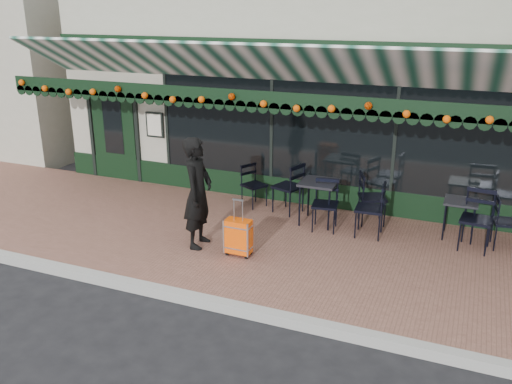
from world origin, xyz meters
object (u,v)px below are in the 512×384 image
at_px(cafe_table_a, 461,204).
at_px(chair_a_left, 370,209).
at_px(woman, 198,193).
at_px(chair_b_left, 288,187).
at_px(suitcase, 239,237).
at_px(chair_a_front, 476,220).
at_px(chair_b_right, 372,198).
at_px(chair_b_front, 325,205).
at_px(chair_solo, 254,186).
at_px(cafe_table_b, 319,186).
at_px(chair_a_right, 507,223).

distance_m(cafe_table_a, chair_a_left, 1.53).
height_order(woman, chair_b_left, woman).
relative_size(suitcase, chair_a_left, 0.97).
bearing_deg(chair_a_left, chair_a_front, 90.00).
bearing_deg(chair_b_right, chair_b_front, 109.81).
distance_m(woman, chair_solo, 2.13).
bearing_deg(chair_b_left, chair_a_left, 90.49).
distance_m(suitcase, chair_a_left, 2.37).
xyz_separation_m(cafe_table_b, chair_b_left, (-0.70, 0.32, -0.22)).
bearing_deg(chair_solo, cafe_table_b, -76.16).
bearing_deg(chair_b_right, cafe_table_b, 90.59).
bearing_deg(chair_a_right, cafe_table_a, 70.33).
bearing_deg(chair_b_front, cafe_table_b, 118.88).
height_order(cafe_table_a, chair_a_front, chair_a_front).
bearing_deg(chair_b_left, cafe_table_a, 107.80).
bearing_deg(chair_a_right, chair_solo, 79.04).
distance_m(chair_a_left, chair_solo, 2.47).
bearing_deg(cafe_table_a, chair_b_right, 176.62).
bearing_deg(chair_solo, chair_a_left, -75.34).
distance_m(chair_a_left, chair_a_front, 1.71).
xyz_separation_m(suitcase, chair_a_front, (3.46, 1.68, 0.19)).
relative_size(cafe_table_b, chair_b_right, 0.83).
bearing_deg(suitcase, cafe_table_b, 66.78).
height_order(chair_b_right, chair_solo, chair_b_right).
relative_size(cafe_table_b, chair_solo, 0.95).
bearing_deg(chair_a_left, cafe_table_a, 105.82).
bearing_deg(chair_solo, chair_b_right, -61.43).
height_order(chair_b_left, chair_b_front, chair_b_left).
bearing_deg(cafe_table_a, chair_a_right, -11.84).
bearing_deg(woman, chair_a_left, -65.95).
height_order(chair_a_left, chair_a_right, chair_a_left).
distance_m(cafe_table_a, chair_b_right, 1.52).
bearing_deg(chair_a_right, cafe_table_b, 84.50).
height_order(cafe_table_a, chair_a_right, chair_a_right).
relative_size(chair_b_right, chair_b_front, 1.05).
distance_m(chair_b_front, chair_solo, 1.74).
height_order(chair_b_left, chair_solo, chair_b_left).
bearing_deg(chair_a_right, chair_a_front, 109.55).
height_order(cafe_table_b, chair_a_front, chair_a_front).
xyz_separation_m(cafe_table_b, chair_a_left, (0.97, -0.22, -0.23)).
bearing_deg(chair_a_left, chair_b_left, -111.51).
xyz_separation_m(cafe_table_b, chair_a_right, (3.15, 0.13, -0.28)).
bearing_deg(chair_a_front, chair_solo, 179.12).
distance_m(woman, suitcase, 0.98).
bearing_deg(suitcase, chair_a_front, 26.24).
xyz_separation_m(chair_b_left, chair_solo, (-0.73, 0.06, -0.08)).
height_order(chair_a_front, chair_solo, chair_a_front).
relative_size(chair_a_right, chair_b_front, 0.97).
xyz_separation_m(suitcase, chair_a_right, (3.94, 1.93, 0.13)).
height_order(cafe_table_a, chair_b_right, chair_b_right).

